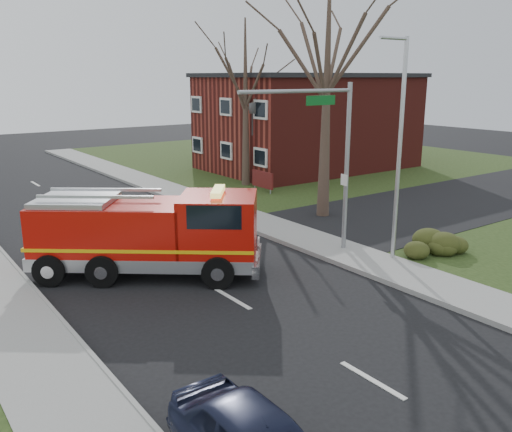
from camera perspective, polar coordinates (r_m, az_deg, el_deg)
ground at (r=17.80m, az=-2.48°, el=-8.73°), size 120.00×120.00×0.00m
sidewalk_right at (r=21.57m, az=11.42°, el=-4.57°), size 2.40×80.00×0.15m
sidewalk_left at (r=15.58m, az=-22.39°, el=-13.12°), size 2.40×80.00×0.15m
cross_street_right at (r=36.67m, az=24.20°, el=2.30°), size 30.00×8.00×0.15m
brick_building at (r=42.39m, az=5.57°, el=9.88°), size 15.40×10.40×7.25m
health_center_sign at (r=33.20m, az=0.69°, el=3.84°), size 0.12×2.00×1.40m
hedge_corner at (r=22.92m, az=18.10°, el=-2.55°), size 2.80×2.00×0.90m
bare_tree_near at (r=26.99m, az=7.52°, el=15.22°), size 6.00×6.00×12.00m
bare_tree_far at (r=34.95m, az=-1.12°, el=13.62°), size 5.25×5.25×10.50m
traffic_signal_mast at (r=20.90m, az=7.15°, el=8.05°), size 5.29×0.18×6.80m
streetlight_pole at (r=20.96m, az=14.80°, el=7.27°), size 1.48×0.16×8.40m
fire_engine at (r=19.88m, az=-11.12°, el=-2.05°), size 7.90×7.00×3.20m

